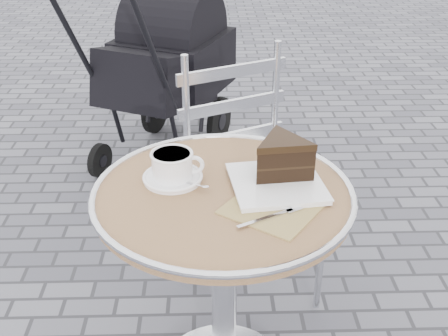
{
  "coord_description": "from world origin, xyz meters",
  "views": [
    {
      "loc": [
        -0.04,
        -1.3,
        1.52
      ],
      "look_at": [
        0.0,
        0.04,
        0.78
      ],
      "focal_mm": 45.0,
      "sensor_mm": 36.0,
      "label": 1
    }
  ],
  "objects_px": {
    "bistro_chair": "(242,151)",
    "cafe_table": "(223,241)",
    "cake_plate_set": "(281,164)",
    "cappuccino_set": "(173,168)",
    "baby_stroller": "(165,75)"
  },
  "relations": [
    {
      "from": "baby_stroller",
      "to": "cafe_table",
      "type": "bearing_deg",
      "value": -56.25
    },
    {
      "from": "cafe_table",
      "to": "bistro_chair",
      "type": "height_order",
      "value": "bistro_chair"
    },
    {
      "from": "bistro_chair",
      "to": "cappuccino_set",
      "type": "bearing_deg",
      "value": -141.32
    },
    {
      "from": "cafe_table",
      "to": "cake_plate_set",
      "type": "relative_size",
      "value": 1.79
    },
    {
      "from": "bistro_chair",
      "to": "cafe_table",
      "type": "bearing_deg",
      "value": -124.36
    },
    {
      "from": "cafe_table",
      "to": "cappuccino_set",
      "type": "height_order",
      "value": "cappuccino_set"
    },
    {
      "from": "cake_plate_set",
      "to": "bistro_chair",
      "type": "xyz_separation_m",
      "value": [
        -0.08,
        0.47,
        -0.2
      ]
    },
    {
      "from": "cappuccino_set",
      "to": "baby_stroller",
      "type": "height_order",
      "value": "baby_stroller"
    },
    {
      "from": "cafe_table",
      "to": "cake_plate_set",
      "type": "height_order",
      "value": "cake_plate_set"
    },
    {
      "from": "cafe_table",
      "to": "cake_plate_set",
      "type": "xyz_separation_m",
      "value": [
        0.16,
        0.04,
        0.22
      ]
    },
    {
      "from": "cappuccino_set",
      "to": "cake_plate_set",
      "type": "relative_size",
      "value": 0.43
    },
    {
      "from": "cake_plate_set",
      "to": "bistro_chair",
      "type": "height_order",
      "value": "bistro_chair"
    },
    {
      "from": "cafe_table",
      "to": "bistro_chair",
      "type": "xyz_separation_m",
      "value": [
        0.09,
        0.52,
        0.02
      ]
    },
    {
      "from": "cappuccino_set",
      "to": "baby_stroller",
      "type": "relative_size",
      "value": 0.16
    },
    {
      "from": "cappuccino_set",
      "to": "bistro_chair",
      "type": "distance_m",
      "value": 0.53
    }
  ]
}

